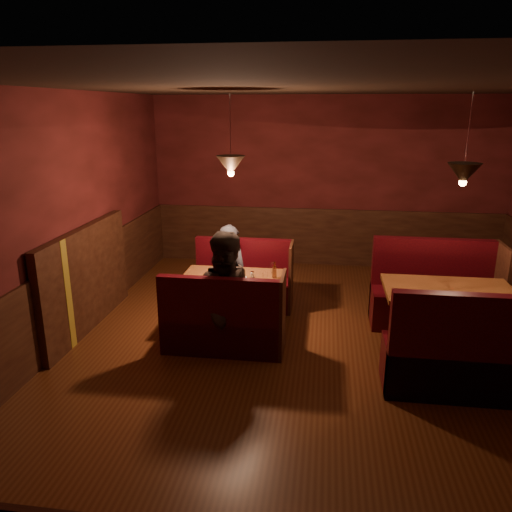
# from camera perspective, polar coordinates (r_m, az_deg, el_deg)

# --- Properties ---
(room) EXTENTS (6.02, 7.02, 2.92)m
(room) POSITION_cam_1_polar(r_m,az_deg,el_deg) (5.43, 4.77, -1.13)
(room) COLOR #4E230F
(room) RESTS_ON ground
(main_table) EXTENTS (1.26, 0.76, 0.88)m
(main_table) POSITION_cam_1_polar(r_m,az_deg,el_deg) (6.30, -2.58, -3.65)
(main_table) COLOR #5F3613
(main_table) RESTS_ON ground
(main_bench_far) EXTENTS (1.38, 0.49, 0.94)m
(main_bench_far) POSITION_cam_1_polar(r_m,az_deg,el_deg) (7.03, -1.39, -3.32)
(main_bench_far) COLOR black
(main_bench_far) RESTS_ON ground
(main_bench_near) EXTENTS (1.38, 0.49, 0.94)m
(main_bench_near) POSITION_cam_1_polar(r_m,az_deg,el_deg) (5.73, -3.73, -8.17)
(main_bench_near) COLOR black
(main_bench_near) RESTS_ON ground
(second_table) EXTENTS (1.40, 0.90, 0.79)m
(second_table) POSITION_cam_1_polar(r_m,az_deg,el_deg) (5.94, 21.08, -5.40)
(second_table) COLOR #5F3613
(second_table) RESTS_ON ground
(second_bench_far) EXTENTS (1.55, 0.58, 1.11)m
(second_bench_far) POSITION_cam_1_polar(r_m,az_deg,el_deg) (6.79, 19.64, -4.60)
(second_bench_far) COLOR black
(second_bench_far) RESTS_ON ground
(second_bench_near) EXTENTS (1.55, 0.58, 1.11)m
(second_bench_near) POSITION_cam_1_polar(r_m,az_deg,el_deg) (5.31, 23.10, -11.12)
(second_bench_near) COLOR black
(second_bench_near) RESTS_ON ground
(diner_a) EXTENTS (0.65, 0.52, 1.55)m
(diner_a) POSITION_cam_1_polar(r_m,az_deg,el_deg) (6.79, -3.09, 0.13)
(diner_a) COLOR #302F37
(diner_a) RESTS_ON ground
(diner_b) EXTENTS (0.98, 0.84, 1.75)m
(diner_b) POSITION_cam_1_polar(r_m,az_deg,el_deg) (5.58, -3.01, -2.51)
(diner_b) COLOR black
(diner_b) RESTS_ON ground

